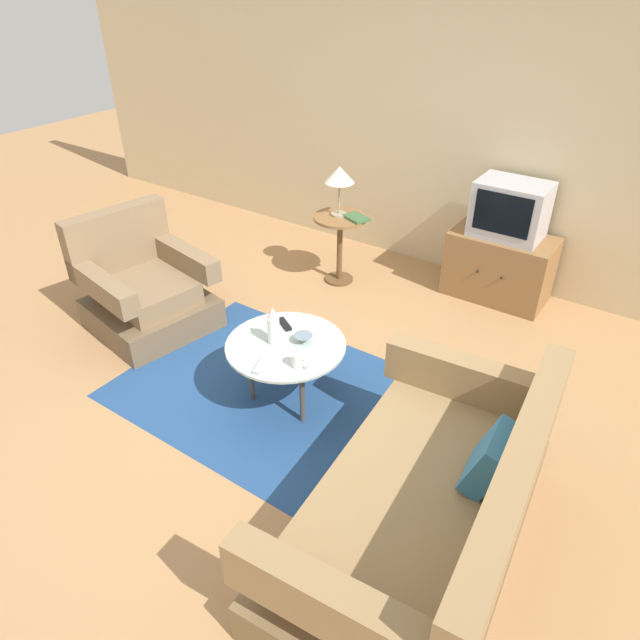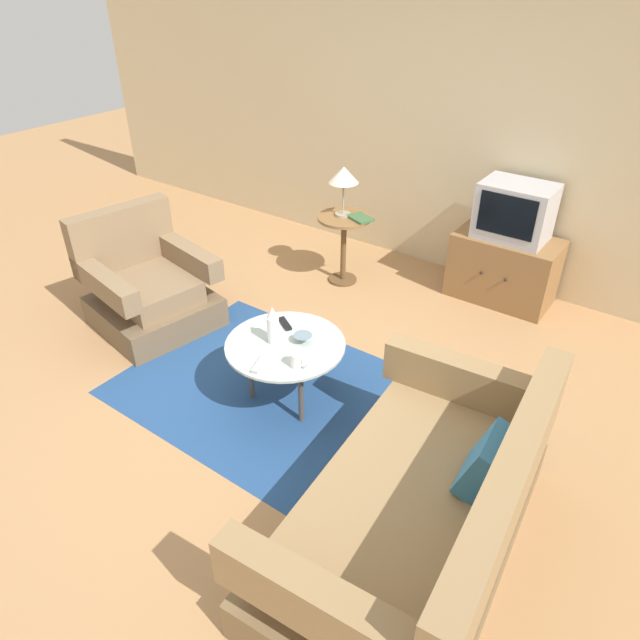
% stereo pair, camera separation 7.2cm
% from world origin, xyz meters
% --- Properties ---
extents(ground_plane, '(16.00, 16.00, 0.00)m').
position_xyz_m(ground_plane, '(0.00, 0.00, 0.00)').
color(ground_plane, '#AD7F51').
extents(back_wall, '(9.00, 0.12, 2.70)m').
position_xyz_m(back_wall, '(0.00, 2.51, 1.35)').
color(back_wall, '#CCB78E').
rests_on(back_wall, ground).
extents(area_rug, '(2.34, 1.55, 0.00)m').
position_xyz_m(area_rug, '(0.12, -0.01, 0.00)').
color(area_rug, navy).
rests_on(area_rug, ground).
extents(armchair, '(1.00, 0.99, 0.91)m').
position_xyz_m(armchair, '(-1.41, 0.12, 0.30)').
color(armchair, brown).
rests_on(armchair, ground).
extents(couch, '(1.12, 1.78, 0.88)m').
position_xyz_m(couch, '(1.39, -0.56, 0.29)').
color(couch, brown).
rests_on(couch, ground).
extents(coffee_table, '(0.79, 0.79, 0.46)m').
position_xyz_m(coffee_table, '(0.12, -0.01, 0.42)').
color(coffee_table, '#B2C6C1').
rests_on(coffee_table, ground).
extents(side_table, '(0.47, 0.47, 0.64)m').
position_xyz_m(side_table, '(-0.51, 1.62, 0.46)').
color(side_table, olive).
rests_on(side_table, ground).
extents(tv_stand, '(0.86, 0.50, 0.58)m').
position_xyz_m(tv_stand, '(0.79, 2.17, 0.29)').
color(tv_stand, olive).
rests_on(tv_stand, ground).
extents(television, '(0.57, 0.42, 0.46)m').
position_xyz_m(television, '(0.79, 2.19, 0.81)').
color(television, '#B7B7BC').
rests_on(television, tv_stand).
extents(table_lamp, '(0.26, 0.26, 0.44)m').
position_xyz_m(table_lamp, '(-0.54, 1.63, 0.99)').
color(table_lamp, '#9E937A').
rests_on(table_lamp, side_table).
extents(vase, '(0.08, 0.08, 0.26)m').
position_xyz_m(vase, '(0.05, -0.03, 0.59)').
color(vase, white).
rests_on(vase, coffee_table).
extents(mug, '(0.12, 0.08, 0.09)m').
position_xyz_m(mug, '(0.33, -0.15, 0.51)').
color(mug, white).
rests_on(mug, coffee_table).
extents(bowl, '(0.12, 0.12, 0.06)m').
position_xyz_m(bowl, '(0.21, 0.07, 0.49)').
color(bowl, slate).
rests_on(bowl, coffee_table).
extents(tv_remote_dark, '(0.16, 0.12, 0.02)m').
position_xyz_m(tv_remote_dark, '(-0.02, 0.16, 0.47)').
color(tv_remote_dark, black).
rests_on(tv_remote_dark, coffee_table).
extents(tv_remote_silver, '(0.09, 0.18, 0.02)m').
position_xyz_m(tv_remote_silver, '(0.14, -0.28, 0.47)').
color(tv_remote_silver, '#B2B2B7').
rests_on(tv_remote_silver, coffee_table).
extents(book, '(0.26, 0.22, 0.02)m').
position_xyz_m(book, '(-0.36, 1.65, 0.65)').
color(book, '#3D663D').
rests_on(book, side_table).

